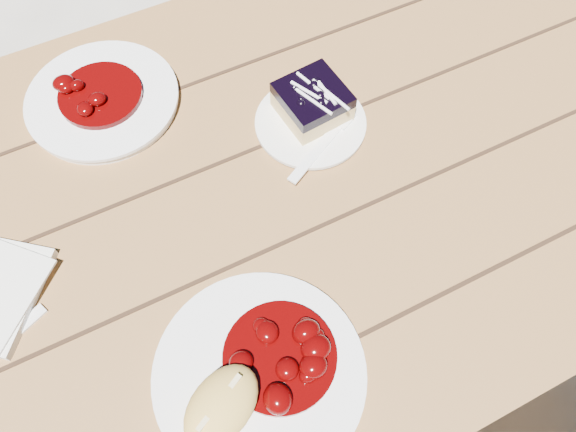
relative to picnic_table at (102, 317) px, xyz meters
name	(u,v)px	position (x,y,z in m)	size (l,w,h in m)	color
ground	(171,390)	(0.00, 0.00, -0.59)	(60.00, 60.00, 0.00)	#ADA79D
picnic_table	(102,317)	(0.00, 0.00, 0.00)	(2.00, 1.55, 0.75)	brown
main_plate	(260,374)	(0.18, -0.23, 0.17)	(0.25, 0.25, 0.02)	white
goulash_stew	(280,354)	(0.21, -0.22, 0.20)	(0.14, 0.14, 0.04)	#4C0203
bread_roll	(221,406)	(0.12, -0.25, 0.20)	(0.10, 0.07, 0.05)	#E4BA57
dessert_plate	(310,124)	(0.41, 0.08, 0.17)	(0.16, 0.16, 0.01)	white
blueberry_cake	(312,101)	(0.42, 0.10, 0.20)	(0.10, 0.10, 0.05)	#E0C07A
fork_dessert	(316,152)	(0.39, 0.03, 0.17)	(0.03, 0.16, 0.01)	white
fork_table	(3,343)	(-0.09, -0.05, 0.16)	(0.03, 0.16, 0.01)	white
second_plate	(103,101)	(0.14, 0.26, 0.17)	(0.23, 0.23, 0.02)	white
second_stew	(97,88)	(0.14, 0.26, 0.20)	(0.13, 0.13, 0.04)	#4C0203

